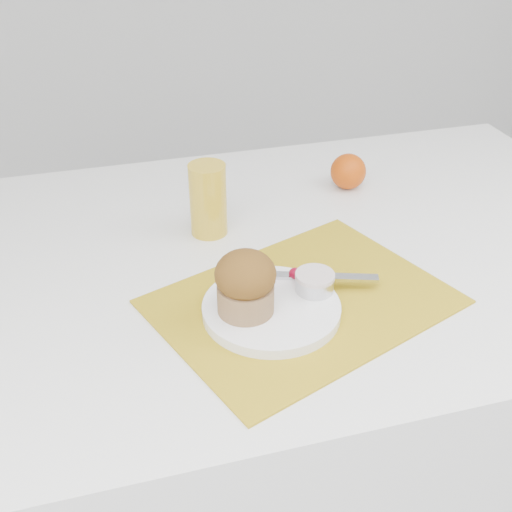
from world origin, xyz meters
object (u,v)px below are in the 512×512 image
object	(u,v)px
juice_glass	(208,200)
orange	(348,171)
plate	(271,309)
muffin	(245,283)
table	(297,406)

from	to	relation	value
juice_glass	orange	bearing A→B (deg)	17.91
plate	juice_glass	distance (m)	0.26
muffin	orange	bearing A→B (deg)	49.65
table	orange	world-z (taller)	orange
plate	juice_glass	world-z (taller)	juice_glass
orange	muffin	distance (m)	0.45
orange	juice_glass	size ratio (longest dim) A/B	0.54
juice_glass	muffin	size ratio (longest dim) A/B	1.36
juice_glass	muffin	xyz separation A→B (m)	(-0.00, -0.25, 0.00)
orange	table	bearing A→B (deg)	-129.74
orange	plate	bearing A→B (deg)	-126.70
plate	muffin	xyz separation A→B (m)	(-0.04, -0.00, 0.05)
plate	juice_glass	bearing A→B (deg)	98.07
table	plate	xyz separation A→B (m)	(-0.11, -0.17, 0.39)
juice_glass	plate	bearing A→B (deg)	-81.93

